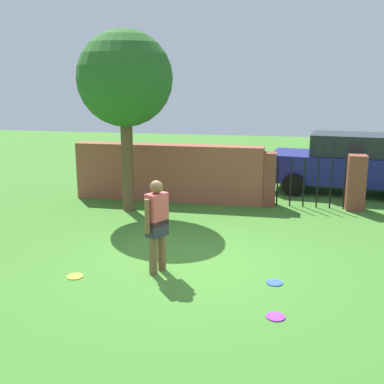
{
  "coord_description": "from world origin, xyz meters",
  "views": [
    {
      "loc": [
        1.63,
        -7.93,
        3.27
      ],
      "look_at": [
        -0.23,
        1.39,
        1.0
      ],
      "focal_mm": 44.77,
      "sensor_mm": 36.0,
      "label": 1
    }
  ],
  "objects_px": {
    "car": "(346,163)",
    "tree": "(125,80)",
    "frisbee_blue": "(274,283)",
    "frisbee_purple": "(275,317)",
    "frisbee_yellow": "(75,276)",
    "person": "(157,222)"
  },
  "relations": [
    {
      "from": "car",
      "to": "tree",
      "type": "bearing_deg",
      "value": 35.52
    },
    {
      "from": "tree",
      "to": "frisbee_blue",
      "type": "xyz_separation_m",
      "value": [
        3.78,
        -3.81,
        -3.22
      ]
    },
    {
      "from": "car",
      "to": "frisbee_blue",
      "type": "distance_m",
      "value": 7.15
    },
    {
      "from": "frisbee_purple",
      "to": "frisbee_yellow",
      "type": "xyz_separation_m",
      "value": [
        -3.36,
        0.76,
        0.0
      ]
    },
    {
      "from": "person",
      "to": "car",
      "type": "distance_m",
      "value": 7.77
    },
    {
      "from": "tree",
      "to": "frisbee_blue",
      "type": "relative_size",
      "value": 16.35
    },
    {
      "from": "frisbee_blue",
      "to": "car",
      "type": "bearing_deg",
      "value": 75.31
    },
    {
      "from": "tree",
      "to": "frisbee_purple",
      "type": "bearing_deg",
      "value": -52.4
    },
    {
      "from": "frisbee_blue",
      "to": "tree",
      "type": "bearing_deg",
      "value": 134.74
    },
    {
      "from": "car",
      "to": "frisbee_yellow",
      "type": "bearing_deg",
      "value": 61.7
    },
    {
      "from": "person",
      "to": "frisbee_blue",
      "type": "distance_m",
      "value": 2.19
    },
    {
      "from": "person",
      "to": "frisbee_blue",
      "type": "bearing_deg",
      "value": -64.26
    },
    {
      "from": "person",
      "to": "frisbee_yellow",
      "type": "bearing_deg",
      "value": 138.67
    },
    {
      "from": "tree",
      "to": "person",
      "type": "distance_m",
      "value": 4.74
    },
    {
      "from": "tree",
      "to": "car",
      "type": "distance_m",
      "value": 6.78
    },
    {
      "from": "frisbee_blue",
      "to": "frisbee_yellow",
      "type": "height_order",
      "value": "same"
    },
    {
      "from": "person",
      "to": "frisbee_yellow",
      "type": "xyz_separation_m",
      "value": [
        -1.31,
        -0.49,
        -0.89
      ]
    },
    {
      "from": "car",
      "to": "frisbee_yellow",
      "type": "distance_m",
      "value": 8.93
    },
    {
      "from": "frisbee_blue",
      "to": "person",
      "type": "bearing_deg",
      "value": 177.54
    },
    {
      "from": "person",
      "to": "frisbee_yellow",
      "type": "distance_m",
      "value": 1.66
    },
    {
      "from": "person",
      "to": "frisbee_purple",
      "type": "xyz_separation_m",
      "value": [
        2.05,
        -1.25,
        -0.89
      ]
    },
    {
      "from": "person",
      "to": "car",
      "type": "relative_size",
      "value": 0.37
    }
  ]
}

